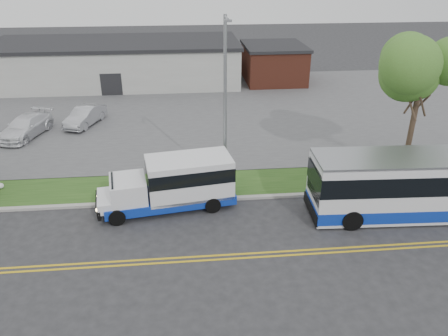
{
  "coord_description": "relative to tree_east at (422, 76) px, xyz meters",
  "views": [
    {
      "loc": [
        0.73,
        -19.78,
        12.15
      ],
      "look_at": [
        2.85,
        1.85,
        1.6
      ],
      "focal_mm": 35.0,
      "sensor_mm": 36.0,
      "label": 1
    }
  ],
  "objects": [
    {
      "name": "commercial_building",
      "position": [
        -20.0,
        24.0,
        -4.02
      ],
      "size": [
        25.4,
        10.4,
        4.35
      ],
      "color": "#9E9E99",
      "rests_on": "ground"
    },
    {
      "name": "verge",
      "position": [
        -14.0,
        -0.1,
        -6.15
      ],
      "size": [
        80.0,
        3.3,
        0.1
      ],
      "primitive_type": "cube",
      "color": "#234818",
      "rests_on": "ground"
    },
    {
      "name": "curb",
      "position": [
        -14.0,
        -1.9,
        -6.13
      ],
      "size": [
        80.0,
        0.3,
        0.15
      ],
      "primitive_type": "cube",
      "color": "#9E9B93",
      "rests_on": "ground"
    },
    {
      "name": "ground",
      "position": [
        -14.0,
        -3.0,
        -6.2
      ],
      "size": [
        140.0,
        140.0,
        0.0
      ],
      "primitive_type": "plane",
      "color": "#28282B",
      "rests_on": "ground"
    },
    {
      "name": "tree_east",
      "position": [
        0.0,
        0.0,
        0.0
      ],
      "size": [
        5.2,
        5.2,
        8.33
      ],
      "color": "#38281E",
      "rests_on": "verge"
    },
    {
      "name": "transit_bus",
      "position": [
        -1.01,
        -4.28,
        -4.53
      ],
      "size": [
        12.06,
        3.31,
        3.32
      ],
      "rotation": [
        0.0,
        0.0,
        -0.04
      ],
      "color": "silver",
      "rests_on": "ground"
    },
    {
      "name": "parked_car_a",
      "position": [
        -21.01,
        10.86,
        -5.38
      ],
      "size": [
        2.92,
        4.66,
        1.45
      ],
      "primitive_type": "imported",
      "rotation": [
        0.0,
        0.0,
        -0.34
      ],
      "color": "#9E9FA5",
      "rests_on": "parking_lot"
    },
    {
      "name": "grocery_bag_right",
      "position": [
        -23.92,
        0.51,
        -5.94
      ],
      "size": [
        0.32,
        0.32,
        0.32
      ],
      "primitive_type": "sphere",
      "color": "white",
      "rests_on": "verge"
    },
    {
      "name": "streetlight_near",
      "position": [
        -11.0,
        -0.27,
        -0.97
      ],
      "size": [
        0.35,
        1.53,
        9.5
      ],
      "color": "gray",
      "rests_on": "verge"
    },
    {
      "name": "parking_lot",
      "position": [
        -14.0,
        14.0,
        -6.15
      ],
      "size": [
        80.0,
        25.0,
        0.1
      ],
      "primitive_type": "cube",
      "color": "#4C4C4F",
      "rests_on": "ground"
    },
    {
      "name": "shuttle_bus",
      "position": [
        -13.79,
        -2.3,
        -4.74
      ],
      "size": [
        7.42,
        3.35,
        2.75
      ],
      "rotation": [
        0.0,
        0.0,
        0.15
      ],
      "color": "#0E2E9D",
      "rests_on": "ground"
    },
    {
      "name": "lane_line_south",
      "position": [
        -14.0,
        -7.15,
        -6.2
      ],
      "size": [
        70.0,
        0.12,
        0.01
      ],
      "primitive_type": "cube",
      "color": "gold",
      "rests_on": "ground"
    },
    {
      "name": "brick_wing",
      "position": [
        -3.5,
        23.0,
        -4.24
      ],
      "size": [
        6.3,
        7.3,
        3.9
      ],
      "color": "brown",
      "rests_on": "ground"
    },
    {
      "name": "parked_car_b",
      "position": [
        -24.93,
        8.83,
        -5.36
      ],
      "size": [
        3.47,
        5.52,
        1.49
      ],
      "primitive_type": "imported",
      "rotation": [
        0.0,
        0.0,
        -0.29
      ],
      "color": "white",
      "rests_on": "parking_lot"
    },
    {
      "name": "lane_line_north",
      "position": [
        -14.0,
        -6.85,
        -6.2
      ],
      "size": [
        70.0,
        0.12,
        0.01
      ],
      "primitive_type": "cube",
      "color": "gold",
      "rests_on": "ground"
    }
  ]
}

